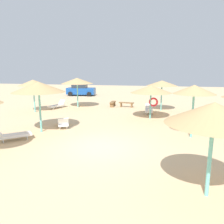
% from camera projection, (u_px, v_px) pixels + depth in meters
% --- Properties ---
extents(ground_plane, '(80.00, 80.00, 0.00)m').
position_uv_depth(ground_plane, '(100.00, 147.00, 10.80)').
color(ground_plane, '#DBBA8C').
extents(parasol_1, '(3.14, 3.14, 3.08)m').
position_uv_depth(parasol_1, '(39.00, 87.00, 12.89)').
color(parasol_1, '#6BC6BC').
rests_on(parasol_1, ground).
extents(parasol_2, '(3.14, 3.14, 2.59)m').
position_uv_depth(parasol_2, '(151.00, 89.00, 16.49)').
color(parasol_2, '#6BC6BC').
rests_on(parasol_2, ground).
extents(parasol_4, '(2.61, 2.61, 2.89)m').
position_uv_depth(parasol_4, '(33.00, 83.00, 19.10)').
color(parasol_4, '#6BC6BC').
rests_on(parasol_4, ground).
extents(parasol_6, '(2.82, 2.82, 2.78)m').
position_uv_depth(parasol_6, '(162.00, 83.00, 19.72)').
color(parasol_6, '#6BC6BC').
rests_on(parasol_6, ground).
extents(parasol_7, '(2.78, 2.78, 2.91)m').
position_uv_depth(parasol_7, '(214.00, 113.00, 6.19)').
color(parasol_7, '#6BC6BC').
rests_on(parasol_7, ground).
extents(parasol_8, '(2.30, 2.30, 2.97)m').
position_uv_depth(parasol_8, '(194.00, 90.00, 11.85)').
color(parasol_8, '#6BC6BC').
rests_on(parasol_8, ground).
extents(parasol_9, '(3.15, 3.15, 2.94)m').
position_uv_depth(parasol_9, '(77.00, 81.00, 21.41)').
color(parasol_9, '#6BC6BC').
rests_on(parasol_9, ground).
extents(lounger_0, '(1.83, 1.72, 0.75)m').
position_uv_depth(lounger_0, '(12.00, 135.00, 11.74)').
color(lounger_0, white).
rests_on(lounger_0, ground).
extents(lounger_1, '(1.41, 1.93, 0.81)m').
position_uv_depth(lounger_1, '(63.00, 123.00, 14.42)').
color(lounger_1, white).
rests_on(lounger_1, ground).
extents(lounger_2, '(0.73, 1.91, 0.73)m').
position_uv_depth(lounger_2, '(149.00, 110.00, 18.96)').
color(lounger_2, white).
rests_on(lounger_2, ground).
extents(lounger_3, '(1.85, 1.70, 0.75)m').
position_uv_depth(lounger_3, '(224.00, 122.00, 14.45)').
color(lounger_3, white).
rests_on(lounger_3, ground).
extents(lounger_4, '(1.24, 1.97, 0.77)m').
position_uv_depth(lounger_4, '(57.00, 105.00, 21.38)').
color(lounger_4, white).
rests_on(lounger_4, ground).
extents(bench_0, '(1.53, 0.56, 0.49)m').
position_uv_depth(bench_0, '(126.00, 104.00, 21.99)').
color(bench_0, brown).
rests_on(bench_0, ground).
extents(bench_1, '(0.44, 1.51, 0.49)m').
position_uv_depth(bench_1, '(113.00, 103.00, 22.43)').
color(bench_1, brown).
rests_on(bench_1, ground).
extents(bench_2, '(0.48, 1.52, 0.49)m').
position_uv_depth(bench_2, '(210.00, 107.00, 19.89)').
color(bench_2, brown).
rests_on(bench_2, ground).
extents(parked_car, '(4.14, 2.29, 1.72)m').
position_uv_depth(parked_car, '(81.00, 90.00, 31.41)').
color(parked_car, '#194C9E').
rests_on(parked_car, ground).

